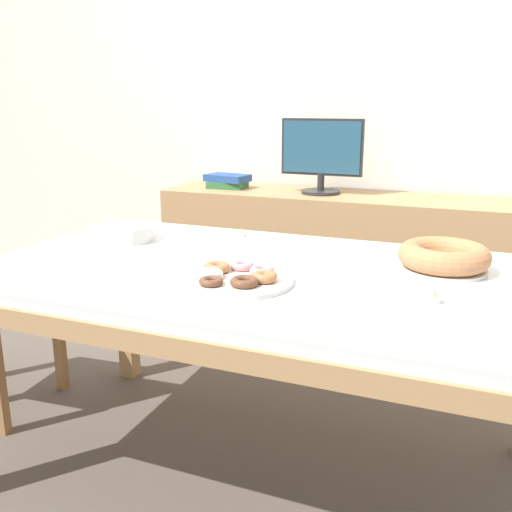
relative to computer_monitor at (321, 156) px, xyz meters
name	(u,v)px	position (x,y,z in m)	size (l,w,h in m)	color
ground_plane	(262,472)	(0.16, -1.22, -0.99)	(12.00, 12.00, 0.00)	#564C44
wall_back	(367,94)	(0.16, 0.30, 0.31)	(8.00, 0.10, 2.60)	silver
dining_table	(263,292)	(0.16, -1.22, -0.32)	(1.83, 1.04, 0.75)	silver
sideboard	(347,271)	(0.16, 0.00, -0.59)	(1.97, 0.44, 0.80)	tan
computer_monitor	(321,156)	(0.00, 0.00, 0.00)	(0.42, 0.20, 0.38)	#262628
book_stack	(228,181)	(-0.53, 0.00, -0.15)	(0.25, 0.18, 0.07)	#2D6638
cake_chocolate_round	(444,257)	(0.69, -1.03, -0.20)	(0.28, 0.28, 0.09)	silver
pastry_platter	(235,278)	(0.14, -1.39, -0.23)	(0.34, 0.34, 0.04)	silver
plate_stack	(127,233)	(-0.46, -1.06, -0.21)	(0.21, 0.21, 0.06)	silver
tealight_near_front	(435,299)	(0.69, -1.34, -0.23)	(0.04, 0.04, 0.04)	silver
tealight_near_cakes	(118,230)	(-0.58, -0.95, -0.23)	(0.04, 0.04, 0.04)	silver
tealight_right_edge	(136,223)	(-0.59, -0.81, -0.23)	(0.04, 0.04, 0.04)	silver
tealight_left_edge	(242,234)	(-0.08, -0.84, -0.23)	(0.04, 0.04, 0.04)	silver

